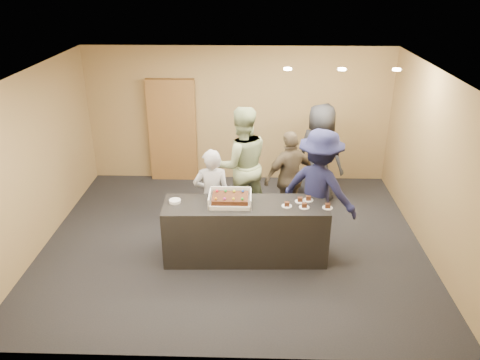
{
  "coord_description": "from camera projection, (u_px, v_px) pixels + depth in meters",
  "views": [
    {
      "loc": [
        0.3,
        -6.48,
        4.06
      ],
      "look_at": [
        0.11,
        0.0,
        1.08
      ],
      "focal_mm": 35.0,
      "sensor_mm": 36.0,
      "label": 1
    }
  ],
  "objects": [
    {
      "name": "person_navy_man",
      "position": [
        319.0,
        189.0,
        7.16
      ],
      "size": [
        1.41,
        1.26,
        1.9
      ],
      "primitive_type": "imported",
      "rotation": [
        0.0,
        0.0,
        2.56
      ],
      "color": "#17183B",
      "rests_on": "floor"
    },
    {
      "name": "room",
      "position": [
        233.0,
        164.0,
        7.03
      ],
      "size": [
        6.04,
        6.0,
        2.7
      ],
      "color": "black",
      "rests_on": "ground"
    },
    {
      "name": "slice_c",
      "position": [
        304.0,
        206.0,
        6.7
      ],
      "size": [
        0.15,
        0.15,
        0.07
      ],
      "color": "white",
      "rests_on": "serving_counter"
    },
    {
      "name": "slice_b",
      "position": [
        300.0,
        200.0,
        6.86
      ],
      "size": [
        0.15,
        0.15,
        0.07
      ],
      "color": "white",
      "rests_on": "serving_counter"
    },
    {
      "name": "ceiling_spotlights",
      "position": [
        342.0,
        69.0,
        6.89
      ],
      "size": [
        1.72,
        0.12,
        0.03
      ],
      "color": "#FFEAC6",
      "rests_on": "ceiling"
    },
    {
      "name": "serving_counter",
      "position": [
        245.0,
        231.0,
        6.99
      ],
      "size": [
        2.42,
        0.78,
        0.9
      ],
      "primitive_type": "cube",
      "rotation": [
        0.0,
        0.0,
        0.03
      ],
      "color": "black",
      "rests_on": "floor"
    },
    {
      "name": "person_brown_extra",
      "position": [
        290.0,
        177.0,
        7.87
      ],
      "size": [
        1.03,
        0.78,
        1.63
      ],
      "primitive_type": "imported",
      "rotation": [
        0.0,
        0.0,
        3.6
      ],
      "color": "brown",
      "rests_on": "floor"
    },
    {
      "name": "slice_a",
      "position": [
        287.0,
        205.0,
        6.73
      ],
      "size": [
        0.15,
        0.15,
        0.07
      ],
      "color": "white",
      "rests_on": "serving_counter"
    },
    {
      "name": "storage_cabinet",
      "position": [
        173.0,
        131.0,
        9.38
      ],
      "size": [
        0.95,
        0.15,
        2.08
      ],
      "primitive_type": "cube",
      "color": "brown",
      "rests_on": "floor"
    },
    {
      "name": "person_sage_man",
      "position": [
        241.0,
        165.0,
        7.88
      ],
      "size": [
        1.14,
        0.99,
        2.01
      ],
      "primitive_type": "imported",
      "rotation": [
        0.0,
        0.0,
        3.4
      ],
      "color": "#94A373",
      "rests_on": "floor"
    },
    {
      "name": "slice_d",
      "position": [
        308.0,
        199.0,
        6.9
      ],
      "size": [
        0.15,
        0.15,
        0.07
      ],
      "color": "white",
      "rests_on": "serving_counter"
    },
    {
      "name": "cake_box",
      "position": [
        230.0,
        201.0,
        6.81
      ],
      "size": [
        0.62,
        0.42,
        0.18
      ],
      "color": "white",
      "rests_on": "serving_counter"
    },
    {
      "name": "slice_e",
      "position": [
        328.0,
        206.0,
        6.68
      ],
      "size": [
        0.15,
        0.15,
        0.07
      ],
      "color": "white",
      "rests_on": "serving_counter"
    },
    {
      "name": "plate_stack",
      "position": [
        175.0,
        201.0,
        6.84
      ],
      "size": [
        0.17,
        0.17,
        0.04
      ],
      "primitive_type": "cylinder",
      "color": "white",
      "rests_on": "serving_counter"
    },
    {
      "name": "person_dark_suit",
      "position": [
        320.0,
        154.0,
        8.54
      ],
      "size": [
        1.08,
        1.03,
        1.86
      ],
      "primitive_type": "imported",
      "rotation": [
        0.0,
        0.0,
        2.46
      ],
      "color": "#27282D",
      "rests_on": "floor"
    },
    {
      "name": "person_server_grey",
      "position": [
        212.0,
        197.0,
        7.27
      ],
      "size": [
        0.61,
        0.44,
        1.58
      ],
      "primitive_type": "imported",
      "rotation": [
        0.0,
        0.0,
        3.25
      ],
      "color": "#A7A6AB",
      "rests_on": "floor"
    },
    {
      "name": "sheet_cake",
      "position": [
        230.0,
        198.0,
        6.76
      ],
      "size": [
        0.52,
        0.36,
        0.11
      ],
      "color": "#371D0C",
      "rests_on": "cake_box"
    }
  ]
}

